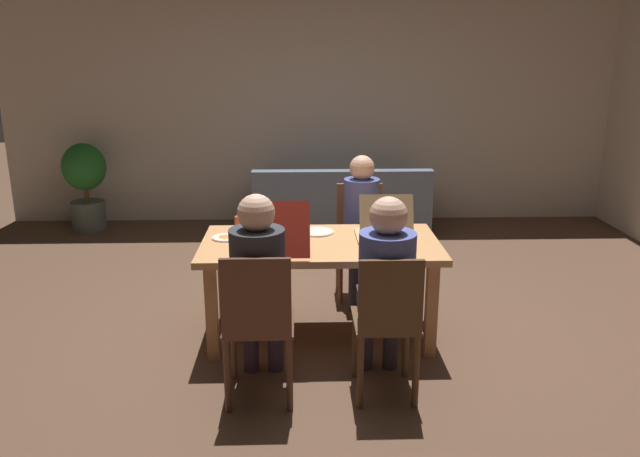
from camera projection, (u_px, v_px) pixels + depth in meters
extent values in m
plane|color=brown|center=(320.00, 335.00, 4.64)|extent=(20.00, 20.00, 0.00)
cube|color=beige|center=(311.00, 99.00, 7.45)|extent=(7.21, 0.12, 2.90)
cube|color=tan|center=(320.00, 245.00, 4.45)|extent=(1.67, 0.88, 0.05)
cube|color=tan|center=(212.00, 313.00, 4.20)|extent=(0.08, 0.08, 0.67)
cube|color=tan|center=(431.00, 310.00, 4.24)|extent=(0.08, 0.08, 0.67)
cube|color=tan|center=(224.00, 277.00, 4.86)|extent=(0.08, 0.08, 0.67)
cube|color=tan|center=(414.00, 275.00, 4.90)|extent=(0.08, 0.08, 0.67)
cylinder|color=brown|center=(384.00, 277.00, 5.17)|extent=(0.04, 0.04, 0.46)
cylinder|color=brown|center=(341.00, 277.00, 5.16)|extent=(0.04, 0.04, 0.46)
cylinder|color=brown|center=(379.00, 263.00, 5.50)|extent=(0.04, 0.04, 0.46)
cylinder|color=brown|center=(338.00, 263.00, 5.49)|extent=(0.04, 0.04, 0.46)
cube|color=brown|center=(361.00, 243.00, 5.26)|extent=(0.41, 0.39, 0.02)
cube|color=brown|center=(359.00, 210.00, 5.37)|extent=(0.39, 0.03, 0.46)
cylinder|color=#333348|center=(373.00, 282.00, 5.03)|extent=(0.10, 0.10, 0.48)
cylinder|color=#333348|center=(355.00, 282.00, 5.02)|extent=(0.10, 0.10, 0.48)
cube|color=#333348|center=(363.00, 242.00, 5.09)|extent=(0.26, 0.33, 0.11)
cylinder|color=#495399|center=(361.00, 208.00, 5.18)|extent=(0.29, 0.29, 0.48)
sphere|color=#DBA783|center=(362.00, 168.00, 5.09)|extent=(0.20, 0.20, 0.20)
cylinder|color=brown|center=(355.00, 344.00, 3.99)|extent=(0.04, 0.04, 0.46)
cylinder|color=brown|center=(406.00, 343.00, 4.00)|extent=(0.04, 0.04, 0.46)
cylinder|color=brown|center=(360.00, 372.00, 3.65)|extent=(0.04, 0.04, 0.46)
cylinder|color=brown|center=(416.00, 371.00, 3.66)|extent=(0.04, 0.04, 0.46)
cube|color=brown|center=(385.00, 321.00, 3.76)|extent=(0.38, 0.42, 0.02)
cube|color=brown|center=(391.00, 297.00, 3.51)|extent=(0.36, 0.03, 0.44)
cylinder|color=#342D3D|center=(366.00, 334.00, 4.10)|extent=(0.10, 0.10, 0.48)
cylinder|color=#342D3D|center=(391.00, 334.00, 4.11)|extent=(0.10, 0.10, 0.48)
cube|color=#342D3D|center=(382.00, 301.00, 3.89)|extent=(0.30, 0.31, 0.11)
cylinder|color=#4B58A1|center=(387.00, 273.00, 3.68)|extent=(0.33, 0.33, 0.49)
sphere|color=#D9A78B|center=(388.00, 216.00, 3.58)|extent=(0.22, 0.22, 0.22)
cylinder|color=brown|center=(234.00, 346.00, 3.97)|extent=(0.04, 0.04, 0.46)
cylinder|color=brown|center=(290.00, 345.00, 3.98)|extent=(0.04, 0.04, 0.46)
cylinder|color=brown|center=(227.00, 376.00, 3.61)|extent=(0.04, 0.04, 0.46)
cylinder|color=brown|center=(290.00, 375.00, 3.62)|extent=(0.04, 0.04, 0.46)
cube|color=brown|center=(259.00, 323.00, 3.73)|extent=(0.41, 0.43, 0.02)
cube|color=brown|center=(256.00, 298.00, 3.47)|extent=(0.39, 0.03, 0.46)
cylinder|color=#3F2B42|center=(251.00, 337.00, 4.07)|extent=(0.10, 0.10, 0.48)
cylinder|color=#3F2B42|center=(275.00, 336.00, 4.08)|extent=(0.10, 0.10, 0.48)
cube|color=#3F2B42|center=(261.00, 303.00, 3.86)|extent=(0.29, 0.31, 0.11)
cylinder|color=#2F3037|center=(258.00, 272.00, 3.64)|extent=(0.32, 0.32, 0.52)
sphere|color=#DAA88D|center=(256.00, 213.00, 3.54)|extent=(0.21, 0.21, 0.21)
cube|color=red|center=(283.00, 245.00, 4.31)|extent=(0.37, 0.37, 0.02)
cylinder|color=gold|center=(282.00, 243.00, 4.31)|extent=(0.32, 0.32, 0.01)
cube|color=red|center=(281.00, 230.00, 4.02)|extent=(0.37, 0.14, 0.35)
cube|color=tan|center=(381.00, 236.00, 4.53)|extent=(0.36, 0.36, 0.02)
cylinder|color=#C98D44|center=(381.00, 234.00, 4.52)|extent=(0.32, 0.32, 0.01)
cube|color=tan|center=(387.00, 221.00, 4.24)|extent=(0.36, 0.13, 0.34)
cylinder|color=white|center=(226.00, 238.00, 4.52)|extent=(0.21, 0.21, 0.01)
cone|color=orange|center=(226.00, 236.00, 4.51)|extent=(0.11, 0.11, 0.02)
cylinder|color=white|center=(317.00, 232.00, 4.65)|extent=(0.24, 0.24, 0.01)
cylinder|color=#E4C15F|center=(289.00, 220.00, 4.74)|extent=(0.07, 0.07, 0.13)
cylinder|color=#BD4C2B|center=(240.00, 223.00, 4.71)|extent=(0.07, 0.07, 0.10)
cube|color=slate|center=(340.00, 213.00, 7.21)|extent=(1.95, 0.79, 0.43)
cube|color=slate|center=(343.00, 186.00, 6.80)|extent=(1.95, 0.16, 0.33)
cube|color=slate|center=(263.00, 187.00, 7.10)|extent=(0.20, 0.75, 0.18)
cube|color=slate|center=(418.00, 186.00, 7.15)|extent=(0.20, 0.75, 0.18)
cylinder|color=#545D55|center=(89.00, 215.00, 7.31)|extent=(0.38, 0.38, 0.33)
cylinder|color=brown|center=(86.00, 192.00, 7.23)|extent=(0.05, 0.05, 0.21)
ellipsoid|color=#246E2B|center=(84.00, 167.00, 7.15)|extent=(0.49, 0.49, 0.53)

